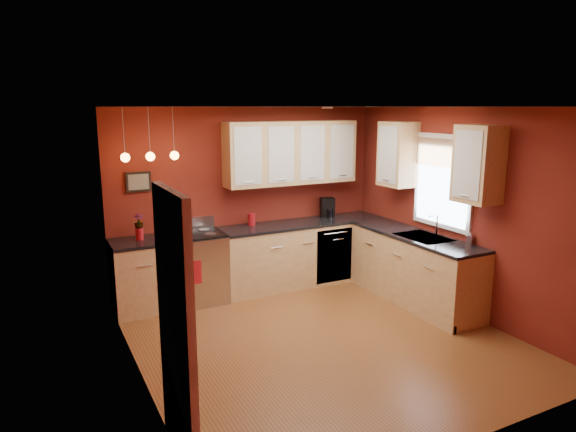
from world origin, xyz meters
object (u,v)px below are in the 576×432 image
sink (424,239)px  soap_pump (470,238)px  gas_range (196,267)px  red_canister (252,219)px  coffee_maker (328,208)px

sink → soap_pump: size_ratio=4.06×
gas_range → soap_pump: 3.57m
sink → red_canister: bearing=136.4°
gas_range → soap_pump: bearing=-35.5°
soap_pump → gas_range: bearing=144.5°
gas_range → soap_pump: size_ratio=6.43×
soap_pump → coffee_maker: bearing=107.8°
sink → coffee_maker: bearing=105.5°
sink → red_canister: size_ratio=4.11×
gas_range → red_canister: (0.89, 0.15, 0.55)m
gas_range → coffee_maker: size_ratio=3.79×
soap_pump → red_canister: bearing=132.0°
sink → soap_pump: 0.61m
coffee_maker → soap_pump: bearing=-54.2°
red_canister → coffee_maker: coffee_maker is taller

